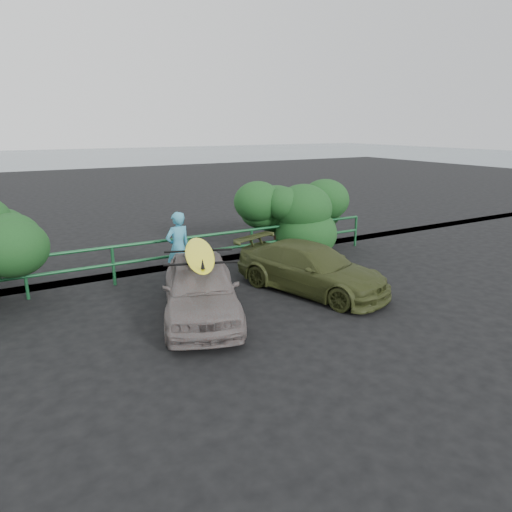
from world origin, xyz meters
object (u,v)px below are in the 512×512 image
Objects in this scene: sedan at (201,287)px; man at (178,248)px; olive_vehicle at (311,268)px; guardrail at (152,260)px; surfboard at (199,254)px.

man is at bearing 100.61° from sedan.
man is at bearing 120.41° from olive_vehicle.
man reaches higher than guardrail.
surfboard is (0.00, 0.00, 0.74)m from sedan.
sedan is at bearing -87.16° from guardrail.
man is 0.66× the size of surfboard.
surfboard reaches higher than olive_vehicle.
sedan is at bearing 163.02° from olive_vehicle.
olive_vehicle is (2.96, 0.12, -0.07)m from sedan.
man reaches higher than surfboard.
man is at bearing 100.61° from surfboard.
sedan is 0.96× the size of olive_vehicle.
guardrail is 3.05m from surfboard.
sedan is 1.35× the size of surfboard.
sedan is 0.74m from surfboard.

